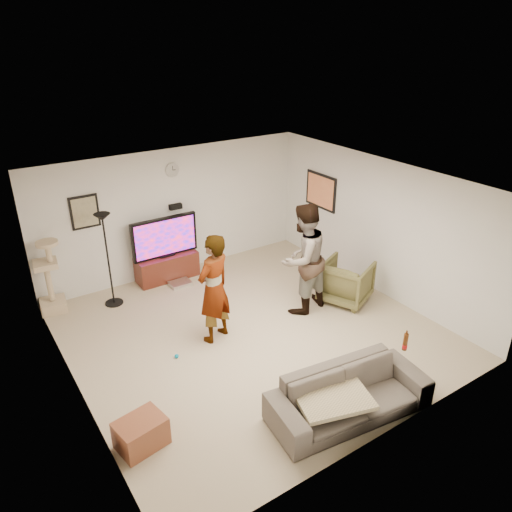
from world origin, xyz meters
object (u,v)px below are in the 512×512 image
sofa (349,395)px  armchair (346,282)px  person_right (303,259)px  tv (165,237)px  side_table (141,433)px  cat_tree (48,277)px  floor_lamp (108,261)px  beer_bottle (405,342)px  tv_stand (167,267)px  person_left (214,289)px

sofa → armchair: bearing=55.1°
person_right → tv: bearing=-68.7°
side_table → cat_tree: bearing=92.0°
floor_lamp → side_table: floor_lamp is taller
tv → beer_bottle: bearing=-74.3°
armchair → beer_bottle: bearing=130.9°
tv → person_right: size_ratio=0.67×
sofa → tv_stand: bearing=101.7°
tv → sofa: bearing=-85.6°
floor_lamp → sofa: floor_lamp is taller
floor_lamp → beer_bottle: (2.55, -4.39, -0.12)m
sofa → armchair: size_ratio=2.52×
tv_stand → tv: (0.00, 0.00, 0.64)m
side_table → person_right: bearing=21.8°
armchair → floor_lamp: bearing=33.8°
sofa → side_table: 2.60m
cat_tree → person_left: 3.04m
beer_bottle → floor_lamp: bearing=120.2°
person_right → sofa: bearing=54.4°
tv → person_right: 2.80m
sofa → side_table: sofa is taller
cat_tree → armchair: bearing=-29.6°
tv_stand → person_right: 2.89m
cat_tree → beer_bottle: bearing=-53.5°
cat_tree → beer_bottle: (3.51, -4.75, 0.07)m
tv → floor_lamp: size_ratio=0.77×
tv_stand → sofa: size_ratio=0.58×
beer_bottle → sofa: bearing=180.0°
person_left → sofa: 2.58m
sofa → cat_tree: bearing=125.5°
floor_lamp → beer_bottle: size_ratio=6.84×
tv_stand → armchair: size_ratio=1.45×
tv_stand → sofa: sofa is taller
beer_bottle → person_right: bearing=86.5°
tv → beer_bottle: 4.94m
cat_tree → tv_stand: bearing=0.1°
tv_stand → tv: 0.64m
beer_bottle → tv: bearing=105.7°
armchair → cat_tree: bearing=36.1°
floor_lamp → beer_bottle: floor_lamp is taller
tv → person_left: (-0.21, -2.31, 0.00)m
person_right → cat_tree: bearing=-43.5°
floor_lamp → person_left: 2.20m
tv_stand → cat_tree: size_ratio=0.91×
tv_stand → side_table: (-2.05, -3.78, -0.06)m
floor_lamp → armchair: (3.56, -2.22, -0.48)m
tv_stand → cat_tree: (-2.18, -0.00, 0.41)m
sofa → person_right: bearing=72.3°
person_left → tv_stand: bearing=-115.2°
person_left → tv: bearing=-115.2°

